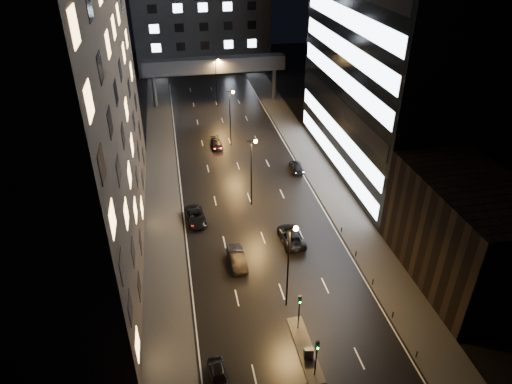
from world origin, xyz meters
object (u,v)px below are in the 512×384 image
car_away_c (196,217)px  utility_cabinet (309,353)px  car_toward_a (291,236)px  car_away_d (217,144)px  car_away_b (237,258)px  car_toward_b (296,167)px  car_away_a (218,376)px

car_away_c → utility_cabinet: (8.45, -24.47, -0.01)m
car_away_c → utility_cabinet: size_ratio=4.60×
car_away_c → car_toward_a: 13.33m
car_away_c → car_away_d: bearing=69.1°
car_away_b → car_away_c: (-4.06, 9.78, -0.07)m
car_toward_b → car_away_d: bearing=-38.0°
car_away_b → car_away_c: car_away_b is taller
car_away_b → car_toward_a: bearing=19.1°
car_away_c → car_away_a: bearing=-97.2°
car_toward_a → car_away_c: bearing=-32.6°
car_away_c → car_away_d: size_ratio=1.22×
car_away_c → car_toward_a: bearing=-37.6°
car_away_c → utility_cabinet: bearing=-78.0°
car_toward_b → car_away_b: bearing=64.0°
car_away_a → car_away_b: 16.02m
car_away_b → car_toward_b: bearing=55.2°
car_toward_b → utility_cabinet: car_toward_b is taller
car_away_c → car_toward_b: (17.15, 11.31, -0.08)m
car_away_a → car_away_b: car_away_b is taller
car_away_b → car_toward_b: car_away_b is taller
car_away_d → utility_cabinet: size_ratio=3.78×
car_away_b → car_away_d: (1.47, 32.23, -0.18)m
car_away_d → car_away_a: bearing=-100.0°
car_toward_b → utility_cabinet: 36.83m
car_away_d → car_toward_a: (5.95, -29.22, 0.16)m
car_away_a → car_away_c: car_away_c is taller
utility_cabinet → car_away_b: bearing=113.3°
car_away_d → car_toward_a: bearing=-81.8°
car_away_d → utility_cabinet: utility_cabinet is taller
car_away_a → car_toward_b: size_ratio=0.87×
car_toward_a → car_away_d: bearing=-80.5°
car_away_a → utility_cabinet: size_ratio=3.43×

